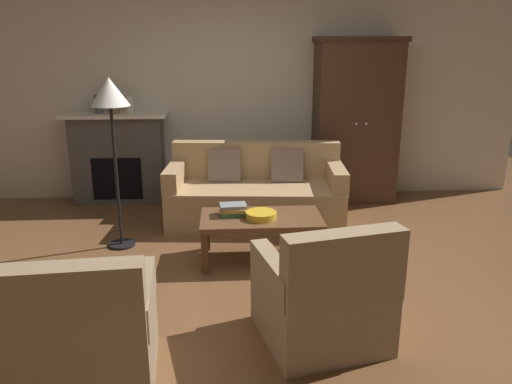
# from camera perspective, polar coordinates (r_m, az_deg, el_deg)

# --- Properties ---
(ground_plane) EXTENTS (9.60, 9.60, 0.00)m
(ground_plane) POSITION_cam_1_polar(r_m,az_deg,el_deg) (4.35, -0.31, -9.80)
(ground_plane) COLOR brown
(back_wall) EXTENTS (7.20, 0.10, 2.80)m
(back_wall) POSITION_cam_1_polar(r_m,az_deg,el_deg) (6.47, -1.65, 11.85)
(back_wall) COLOR silver
(back_wall) RESTS_ON ground
(fireplace) EXTENTS (1.26, 0.48, 1.12)m
(fireplace) POSITION_cam_1_polar(r_m,az_deg,el_deg) (6.48, -15.38, 3.82)
(fireplace) COLOR #4C4947
(fireplace) RESTS_ON ground
(armoire) EXTENTS (1.06, 0.57, 2.01)m
(armoire) POSITION_cam_1_polar(r_m,az_deg,el_deg) (6.39, 11.25, 7.95)
(armoire) COLOR #472D1E
(armoire) RESTS_ON ground
(couch) EXTENTS (1.98, 1.00, 0.86)m
(couch) POSITION_cam_1_polar(r_m,az_deg,el_deg) (5.58, -0.04, -0.27)
(couch) COLOR tan
(couch) RESTS_ON ground
(coffee_table) EXTENTS (1.10, 0.60, 0.42)m
(coffee_table) POSITION_cam_1_polar(r_m,az_deg,el_deg) (4.58, 0.60, -3.45)
(coffee_table) COLOR brown
(coffee_table) RESTS_ON ground
(fruit_bowl) EXTENTS (0.28, 0.28, 0.06)m
(fruit_bowl) POSITION_cam_1_polar(r_m,az_deg,el_deg) (4.51, 0.59, -2.64)
(fruit_bowl) COLOR gold
(fruit_bowl) RESTS_ON coffee_table
(book_stack) EXTENTS (0.27, 0.19, 0.10)m
(book_stack) POSITION_cam_1_polar(r_m,az_deg,el_deg) (4.59, -2.61, -2.01)
(book_stack) COLOR #427A4C
(book_stack) RESTS_ON coffee_table
(mantel_vase_slate) EXTENTS (0.11, 0.11, 0.22)m
(mantel_vase_slate) POSITION_cam_1_polar(r_m,az_deg,el_deg) (6.39, -17.47, 9.53)
(mantel_vase_slate) COLOR #565B66
(mantel_vase_slate) RESTS_ON fireplace
(mantel_vase_bronze) EXTENTS (0.13, 0.13, 0.26)m
(mantel_vase_bronze) POSITION_cam_1_polar(r_m,az_deg,el_deg) (6.35, -15.88, 9.77)
(mantel_vase_bronze) COLOR olive
(mantel_vase_bronze) RESTS_ON fireplace
(mantel_vase_cream) EXTENTS (0.12, 0.12, 0.20)m
(mantel_vase_cream) POSITION_cam_1_polar(r_m,az_deg,el_deg) (6.32, -14.24, 9.61)
(mantel_vase_cream) COLOR beige
(mantel_vase_cream) RESTS_ON fireplace
(armchair_near_left) EXTENTS (0.83, 0.83, 0.88)m
(armchair_near_left) POSITION_cam_1_polar(r_m,az_deg,el_deg) (3.15, -18.85, -15.31)
(armchair_near_left) COLOR #997F60
(armchair_near_left) RESTS_ON ground
(armchair_near_right) EXTENTS (0.92, 0.92, 0.88)m
(armchair_near_right) POSITION_cam_1_polar(r_m,az_deg,el_deg) (3.41, 7.73, -11.92)
(armchair_near_right) COLOR #997F60
(armchair_near_right) RESTS_ON ground
(floor_lamp) EXTENTS (0.36, 0.36, 1.64)m
(floor_lamp) POSITION_cam_1_polar(r_m,az_deg,el_deg) (4.84, -16.26, 9.81)
(floor_lamp) COLOR black
(floor_lamp) RESTS_ON ground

